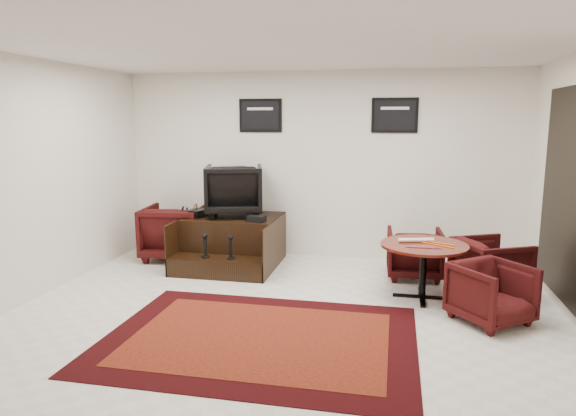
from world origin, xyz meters
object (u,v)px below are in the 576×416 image
object	(u,v)px
armchair_side	(174,229)
meeting_table	(424,251)
table_chair_back	(414,251)
shine_podium	(232,242)
table_chair_corner	(492,290)
shine_chair	(234,187)
table_chair_window	(491,264)

from	to	relation	value
armchair_side	meeting_table	bearing A→B (deg)	157.13
armchair_side	table_chair_back	size ratio (longest dim) A/B	1.24
shine_podium	table_chair_back	xyz separation A→B (m)	(2.58, -0.10, 0.04)
table_chair_corner	shine_podium	bearing A→B (deg)	116.55
shine_podium	meeting_table	bearing A→B (deg)	-19.28
armchair_side	table_chair_corner	xyz separation A→B (m)	(4.27, -1.69, -0.10)
shine_chair	armchair_side	bearing A→B (deg)	-15.79
armchair_side	table_chair_window	size ratio (longest dim) A/B	1.20
shine_podium	table_chair_window	xyz separation A→B (m)	(3.47, -0.58, 0.05)
table_chair_window	table_chair_corner	xyz separation A→B (m)	(-0.15, -0.97, -0.02)
shine_chair	armchair_side	xyz separation A→B (m)	(-0.96, -0.00, -0.67)
armchair_side	meeting_table	world-z (taller)	armchair_side
table_chair_window	table_chair_corner	size ratio (longest dim) A/B	1.07
shine_podium	meeting_table	size ratio (longest dim) A/B	1.39
armchair_side	table_chair_corner	distance (m)	4.59
armchair_side	table_chair_window	distance (m)	4.48
table_chair_window	table_chair_corner	distance (m)	0.98
shine_podium	shine_chair	xyz separation A→B (m)	(0.00, 0.14, 0.79)
table_chair_back	table_chair_corner	world-z (taller)	table_chair_back
shine_chair	table_chair_back	size ratio (longest dim) A/B	1.15
shine_podium	table_chair_window	world-z (taller)	table_chair_window
table_chair_corner	shine_chair	bearing A→B (deg)	114.56
table_chair_window	table_chair_corner	bearing A→B (deg)	145.18
shine_chair	shine_podium	bearing A→B (deg)	74.07
shine_podium	shine_chair	bearing A→B (deg)	90.00
shine_chair	table_chair_window	size ratio (longest dim) A/B	1.12
shine_chair	meeting_table	bearing A→B (deg)	142.10
meeting_table	table_chair_corner	distance (m)	0.93
meeting_table	shine_chair	bearing A→B (deg)	158.02
shine_podium	shine_chair	world-z (taller)	shine_chair
table_chair_back	table_chair_window	world-z (taller)	table_chair_window
shine_chair	table_chair_back	xyz separation A→B (m)	(2.58, -0.24, -0.75)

